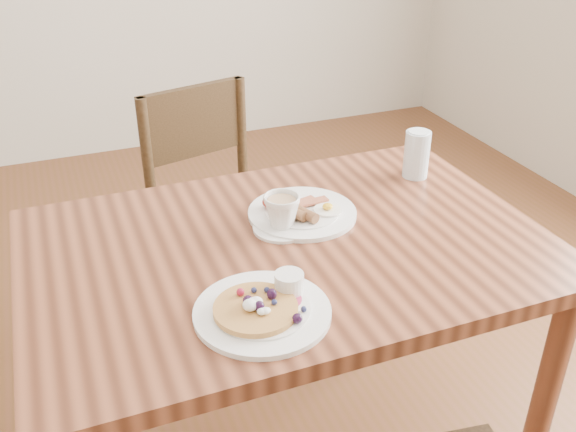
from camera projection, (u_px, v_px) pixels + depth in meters
The scene contains 6 objects.
dining_table at pixel (288, 278), 1.53m from camera, with size 1.20×0.80×0.75m.
chair_far at pixel (218, 208), 2.17m from camera, with size 0.51×0.51×0.88m.
pancake_plate at pixel (264, 308), 1.24m from camera, with size 0.27×0.27×0.06m.
breakfast_plate at pixel (301, 212), 1.59m from camera, with size 0.27×0.27×0.04m.
teacup_saucer at pixel (282, 214), 1.52m from camera, with size 0.14×0.14×0.09m.
water_glass at pixel (417, 154), 1.76m from camera, with size 0.07×0.07×0.13m, color silver.
Camera 1 is at (-0.46, -1.18, 1.53)m, focal length 40.00 mm.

